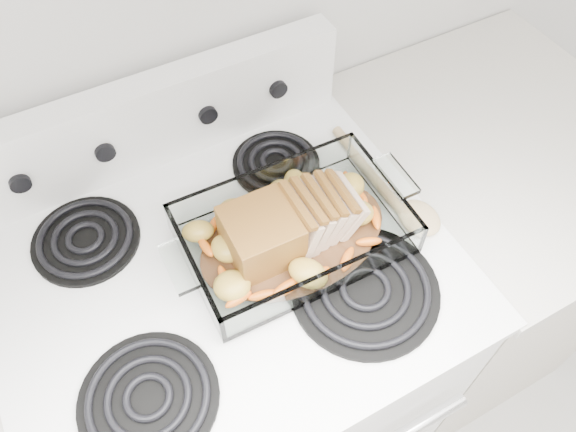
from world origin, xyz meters
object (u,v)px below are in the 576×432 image
counter_right (460,254)px  baking_dish (293,234)px  electric_range (240,363)px  pork_roast (282,228)px

counter_right → baking_dish: 0.73m
electric_range → counter_right: bearing=-0.1°
electric_range → pork_roast: 0.53m
electric_range → baking_dish: (0.13, -0.02, 0.48)m
baking_dish → electric_range: bearing=173.3°
baking_dish → pork_roast: size_ratio=1.57×
electric_range → baking_dish: bearing=-8.1°
counter_right → electric_range: bearing=179.9°
baking_dish → pork_roast: pork_roast is taller
electric_range → counter_right: (0.66, -0.00, -0.02)m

